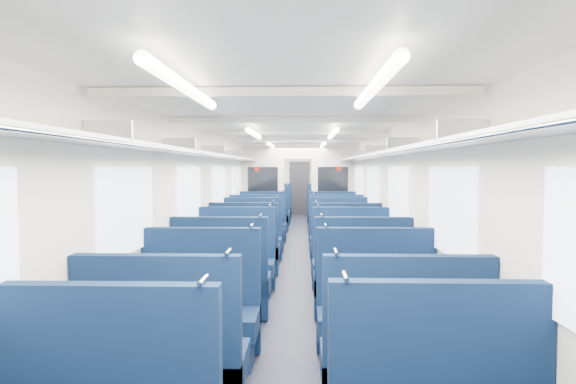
{
  "coord_description": "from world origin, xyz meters",
  "views": [
    {
      "loc": [
        0.14,
        -9.39,
        1.8
      ],
      "look_at": [
        -0.24,
        2.54,
        1.19
      ],
      "focal_mm": 30.58,
      "sensor_mm": 36.0,
      "label": 1
    }
  ],
  "objects_px": {
    "seat_9": "(361,285)",
    "seat_27": "(323,208)",
    "seat_10": "(235,266)",
    "seat_8": "(222,285)",
    "seat_26": "(276,208)",
    "seat_24": "(273,211)",
    "seat_5": "(403,370)",
    "seat_16": "(257,234)",
    "seat_22": "(271,214)",
    "seat_6": "(199,319)",
    "seat_18": "(262,227)",
    "seat_17": "(336,233)",
    "seat_23": "(326,214)",
    "seat_14": "(252,242)",
    "seat_7": "(378,319)",
    "seat_11": "(352,267)",
    "seat_19": "(333,228)",
    "seat_15": "(340,241)",
    "seat_13": "(345,253)",
    "seat_21": "(328,218)",
    "end_door": "(300,188)",
    "seat_4": "(164,369)",
    "seat_12": "(245,252)",
    "seat_25": "(325,211)",
    "bulkhead": "(298,189)",
    "seat_20": "(268,218)"
  },
  "relations": [
    {
      "from": "seat_9",
      "to": "seat_27",
      "type": "xyz_separation_m",
      "value": [
        0.0,
        11.22,
        0.0
      ]
    },
    {
      "from": "seat_10",
      "to": "seat_27",
      "type": "distance_m",
      "value": 10.28
    },
    {
      "from": "seat_8",
      "to": "seat_26",
      "type": "distance_m",
      "value": 11.24
    },
    {
      "from": "seat_24",
      "to": "seat_27",
      "type": "height_order",
      "value": "same"
    },
    {
      "from": "seat_5",
      "to": "seat_27",
      "type": "distance_m",
      "value": 13.68
    },
    {
      "from": "seat_9",
      "to": "seat_16",
      "type": "distance_m",
      "value": 4.76
    },
    {
      "from": "seat_22",
      "to": "seat_6",
      "type": "bearing_deg",
      "value": -90.0
    },
    {
      "from": "seat_18",
      "to": "seat_5",
      "type": "bearing_deg",
      "value": -78.37
    },
    {
      "from": "seat_6",
      "to": "seat_17",
      "type": "relative_size",
      "value": 1.0
    },
    {
      "from": "seat_23",
      "to": "seat_14",
      "type": "bearing_deg",
      "value": -106.5
    },
    {
      "from": "seat_8",
      "to": "seat_22",
      "type": "xyz_separation_m",
      "value": [
        0.0,
        8.95,
        0.0
      ]
    },
    {
      "from": "seat_7",
      "to": "seat_11",
      "type": "xyz_separation_m",
      "value": [
        0.0,
        2.4,
        0.0
      ]
    },
    {
      "from": "seat_5",
      "to": "seat_22",
      "type": "distance_m",
      "value": 11.48
    },
    {
      "from": "seat_19",
      "to": "seat_15",
      "type": "bearing_deg",
      "value": -90.0
    },
    {
      "from": "seat_6",
      "to": "seat_13",
      "type": "bearing_deg",
      "value": 65.19
    },
    {
      "from": "seat_8",
      "to": "seat_21",
      "type": "relative_size",
      "value": 1.0
    },
    {
      "from": "end_door",
      "to": "seat_16",
      "type": "distance_m",
      "value": 8.13
    },
    {
      "from": "seat_4",
      "to": "seat_8",
      "type": "relative_size",
      "value": 1.0
    },
    {
      "from": "seat_12",
      "to": "seat_13",
      "type": "distance_m",
      "value": 1.66
    },
    {
      "from": "seat_26",
      "to": "seat_19",
      "type": "bearing_deg",
      "value": -73.54
    },
    {
      "from": "seat_4",
      "to": "seat_15",
      "type": "height_order",
      "value": "same"
    },
    {
      "from": "seat_14",
      "to": "seat_22",
      "type": "relative_size",
      "value": 1.0
    },
    {
      "from": "seat_14",
      "to": "seat_23",
      "type": "height_order",
      "value": "same"
    },
    {
      "from": "seat_17",
      "to": "seat_25",
      "type": "height_order",
      "value": "same"
    },
    {
      "from": "seat_6",
      "to": "seat_13",
      "type": "distance_m",
      "value": 3.96
    },
    {
      "from": "seat_19",
      "to": "seat_21",
      "type": "bearing_deg",
      "value": 90.0
    },
    {
      "from": "seat_24",
      "to": "seat_22",
      "type": "bearing_deg",
      "value": -90.0
    },
    {
      "from": "seat_27",
      "to": "bulkhead",
      "type": "bearing_deg",
      "value": -99.93
    },
    {
      "from": "seat_20",
      "to": "seat_27",
      "type": "relative_size",
      "value": 1.0
    },
    {
      "from": "seat_16",
      "to": "seat_20",
      "type": "height_order",
      "value": "same"
    },
    {
      "from": "seat_19",
      "to": "seat_24",
      "type": "relative_size",
      "value": 1.0
    },
    {
      "from": "seat_9",
      "to": "seat_6",
      "type": "bearing_deg",
      "value": -140.68
    },
    {
      "from": "seat_14",
      "to": "seat_23",
      "type": "relative_size",
      "value": 1.0
    },
    {
      "from": "seat_13",
      "to": "seat_14",
      "type": "bearing_deg",
      "value": 147.24
    },
    {
      "from": "bulkhead",
      "to": "seat_9",
      "type": "xyz_separation_m",
      "value": [
        0.83,
        -6.48,
        -0.85
      ]
    },
    {
      "from": "seat_12",
      "to": "seat_26",
      "type": "distance_m",
      "value": 8.92
    },
    {
      "from": "seat_16",
      "to": "seat_15",
      "type": "bearing_deg",
      "value": -30.58
    },
    {
      "from": "seat_20",
      "to": "seat_13",
      "type": "bearing_deg",
      "value": -73.01
    },
    {
      "from": "seat_6",
      "to": "seat_23",
      "type": "height_order",
      "value": "same"
    },
    {
      "from": "seat_9",
      "to": "seat_8",
      "type": "bearing_deg",
      "value": -178.35
    },
    {
      "from": "seat_23",
      "to": "seat_6",
      "type": "bearing_deg",
      "value": -99.19
    },
    {
      "from": "seat_7",
      "to": "seat_17",
      "type": "bearing_deg",
      "value": 90.0
    },
    {
      "from": "seat_7",
      "to": "seat_11",
      "type": "bearing_deg",
      "value": 90.0
    },
    {
      "from": "seat_9",
      "to": "seat_25",
      "type": "height_order",
      "value": "same"
    },
    {
      "from": "seat_15",
      "to": "seat_21",
      "type": "height_order",
      "value": "same"
    },
    {
      "from": "seat_19",
      "to": "seat_23",
      "type": "distance_m",
      "value": 3.33
    },
    {
      "from": "seat_20",
      "to": "seat_25",
      "type": "xyz_separation_m",
      "value": [
        1.66,
        2.22,
        0.0
      ]
    },
    {
      "from": "seat_17",
      "to": "seat_19",
      "type": "bearing_deg",
      "value": 90.0
    },
    {
      "from": "seat_12",
      "to": "seat_24",
      "type": "distance_m",
      "value": 7.73
    },
    {
      "from": "seat_26",
      "to": "seat_11",
      "type": "bearing_deg",
      "value": -80.67
    }
  ]
}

